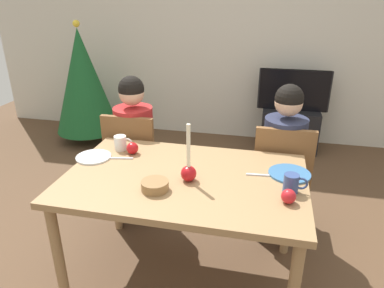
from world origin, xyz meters
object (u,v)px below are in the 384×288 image
(person_left_child, at_px, (135,151))
(tv_stand, at_px, (289,129))
(tv, at_px, (294,90))
(christmas_tree, at_px, (83,81))
(candle_centerpiece, at_px, (189,170))
(plate_left, at_px, (94,157))
(bowl_walnuts, at_px, (155,186))
(plate_right, at_px, (289,174))
(dining_table, at_px, (185,189))
(mug_right, at_px, (292,183))
(person_right_child, at_px, (282,165))
(mug_left, at_px, (121,143))
(apple_near_candle, at_px, (289,196))
(chair_right, at_px, (281,174))
(apple_by_left_plate, at_px, (132,148))
(chair_left, at_px, (134,159))

(person_left_child, bearing_deg, tv_stand, 52.73)
(tv, relative_size, christmas_tree, 0.55)
(candle_centerpiece, bearing_deg, christmas_tree, 130.69)
(plate_left, relative_size, bowl_walnuts, 1.49)
(plate_left, distance_m, plate_right, 1.23)
(tv, distance_m, bowl_walnuts, 2.62)
(dining_table, relative_size, mug_right, 10.94)
(tv, bearing_deg, christmas_tree, -173.40)
(plate_left, relative_size, plate_right, 0.91)
(tv, distance_m, christmas_tree, 2.46)
(person_right_child, height_order, mug_left, person_right_child)
(person_right_child, relative_size, tv_stand, 1.83)
(person_left_child, relative_size, candle_centerpiece, 3.43)
(plate_right, height_order, apple_near_candle, apple_near_candle)
(christmas_tree, xyz_separation_m, candle_centerpiece, (1.77, -2.06, 0.07))
(dining_table, relative_size, apple_near_candle, 18.38)
(christmas_tree, height_order, bowl_walnuts, christmas_tree)
(plate_right, distance_m, bowl_walnuts, 0.79)
(chair_right, xyz_separation_m, person_left_child, (-1.13, 0.03, 0.06))
(plate_left, relative_size, mug_left, 1.75)
(person_right_child, distance_m, plate_right, 0.52)
(person_left_child, distance_m, candle_centerpiece, 0.94)
(apple_near_candle, distance_m, apple_by_left_plate, 1.06)
(apple_by_left_plate, bearing_deg, apple_near_candle, -21.21)
(plate_right, bearing_deg, candle_centerpiece, -160.45)
(tv_stand, distance_m, candle_centerpiece, 2.51)
(tv, xyz_separation_m, mug_left, (-1.21, -2.03, 0.09))
(mug_right, relative_size, apple_near_candle, 1.68)
(chair_left, xyz_separation_m, tv, (1.26, 1.69, 0.20))
(chair_right, distance_m, tv_stand, 1.72)
(apple_near_candle, xyz_separation_m, apple_by_left_plate, (-0.99, 0.38, 0.00))
(bowl_walnuts, distance_m, apple_by_left_plate, 0.50)
(chair_right, xyz_separation_m, person_right_child, (-0.00, 0.03, 0.06))
(plate_left, relative_size, mug_right, 1.75)
(dining_table, xyz_separation_m, mug_left, (-0.51, 0.27, 0.13))
(candle_centerpiece, xyz_separation_m, mug_left, (-0.54, 0.32, -0.02))
(dining_table, bearing_deg, chair_left, 132.70)
(apple_near_candle, bearing_deg, candle_centerpiece, 168.30)
(tv_stand, relative_size, bowl_walnuts, 4.27)
(chair_right, xyz_separation_m, apple_by_left_plate, (-0.98, -0.38, 0.28))
(tv_stand, relative_size, mug_left, 5.01)
(dining_table, height_order, mug_right, mug_right)
(christmas_tree, bearing_deg, person_right_child, -30.80)
(chair_right, distance_m, mug_right, 0.71)
(plate_left, xyz_separation_m, apple_by_left_plate, (0.22, 0.12, 0.03))
(mug_right, bearing_deg, apple_near_candle, -98.87)
(person_left_child, height_order, mug_right, person_left_child)
(chair_left, height_order, mug_left, chair_left)
(dining_table, distance_m, bowl_walnuts, 0.25)
(chair_left, height_order, candle_centerpiece, candle_centerpiece)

